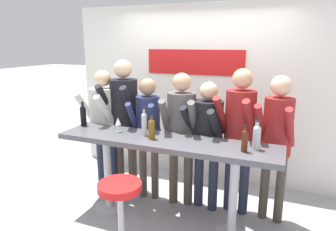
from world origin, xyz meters
TOP-DOWN VIEW (x-y plane):
  - ground_plane at (0.00, 0.00)m, footprint 40.00×40.00m
  - back_wall at (-0.00, 1.42)m, footprint 4.08×0.12m
  - tasting_table at (0.00, 0.00)m, footprint 2.48×0.55m
  - bar_stool at (-0.18, -0.68)m, footprint 0.43×0.43m
  - person_far_left at (-1.10, 0.46)m, footprint 0.52×0.61m
  - person_left at (-0.82, 0.53)m, footprint 0.45×0.57m
  - person_center_left at (-0.42, 0.44)m, footprint 0.40×0.51m
  - person_center at (0.03, 0.45)m, footprint 0.47×0.57m
  - person_center_right at (0.35, 0.47)m, footprint 0.49×0.58m
  - person_right at (0.72, 0.52)m, footprint 0.48×0.60m
  - person_far_right at (1.13, 0.49)m, footprint 0.43×0.56m
  - wine_bottle_0 at (0.86, -0.06)m, footprint 0.06×0.06m
  - wine_bottle_1 at (-0.28, 0.05)m, footprint 0.06×0.06m
  - wine_bottle_2 at (0.96, 0.05)m, footprint 0.08×0.08m
  - wine_bottle_3 at (-1.17, 0.12)m, footprint 0.07×0.07m
  - wine_bottle_4 at (-0.14, -0.04)m, footprint 0.07×0.07m
  - wine_glass_0 at (-0.62, 0.05)m, footprint 0.07×0.07m

SIDE VIEW (x-z plane):
  - ground_plane at x=0.00m, z-range 0.00..0.00m
  - bar_stool at x=-0.18m, z-range 0.13..0.89m
  - tasting_table at x=0.00m, z-range 0.34..1.35m
  - person_center_right at x=0.35m, z-range 0.19..1.78m
  - person_center_left at x=-0.42m, z-range 0.20..1.81m
  - person_far_left at x=-1.10m, z-range 0.19..1.87m
  - person_center at x=0.03m, z-range 0.21..1.90m
  - person_far_right at x=1.13m, z-range 0.22..1.92m
  - person_right at x=0.72m, z-range 0.22..1.98m
  - wine_bottle_4 at x=-0.14m, z-range 1.00..1.26m
  - wine_bottle_0 at x=0.86m, z-range 0.99..1.26m
  - wine_glass_0 at x=-0.62m, z-range 1.04..1.22m
  - person_left at x=-0.82m, z-range 0.22..2.05m
  - wine_bottle_2 at x=0.96m, z-range 0.99..1.29m
  - wine_bottle_3 at x=-1.17m, z-range 0.99..1.31m
  - wine_bottle_1 at x=-0.28m, z-range 0.99..1.31m
  - back_wall at x=0.00m, z-range 0.00..2.59m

